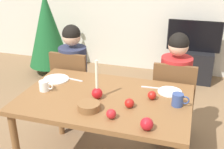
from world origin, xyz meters
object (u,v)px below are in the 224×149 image
Objects in this scene: christmas_tree at (47,30)px; plate_left at (56,79)px; mug_right at (178,100)px; tv at (194,36)px; chair_right at (173,98)px; apple_by_right_mug at (129,103)px; candle_centerpiece at (97,91)px; tv_stand at (191,65)px; dining_table at (105,106)px; apple_by_left_plate at (152,95)px; bowl_walnuts at (89,107)px; chair_left at (73,84)px; apple_near_candle at (111,114)px; plate_right at (170,92)px; person_left_child at (74,78)px; mug_left at (45,86)px; apple_far_edge at (147,124)px.

plate_left is at bearing -58.72° from christmas_tree.
tv is at bearing 88.55° from mug_right.
christmas_tree is (-2.13, 1.34, 0.21)m from chair_right.
plate_left is 0.84m from apple_by_right_mug.
apple_by_right_mug is at bearing -13.45° from candle_centerpiece.
mug_right is 1.81× the size of apple_by_right_mug.
tv_stand is 1.94× the size of candle_centerpiece.
dining_table is 2.43m from tv_stand.
candle_centerpiece is 4.59× the size of apple_by_left_plate.
bowl_walnuts is (-0.64, -0.26, -0.02)m from mug_right.
dining_table is 0.59m from plate_left.
chair_left is 2.10m from tv_stand.
mug_right is (0.64, 0.07, -0.02)m from candle_centerpiece.
apple_by_left_plate is (1.99, -1.87, 0.06)m from christmas_tree.
apple_near_candle reaches higher than dining_table.
christmas_tree is (-2.25, -0.36, 0.49)m from tv_stand.
bowl_walnuts is at bearing -54.36° from christmas_tree.
plate_right is 2.76× the size of apple_by_right_mug.
person_left_child is 1.83× the size of tv_stand.
tv_stand is 3.13× the size of plate_right.
chair_right is at bearing 68.31° from apple_by_right_mug.
dining_table is 0.81m from chair_right.
mug_left is (-1.04, -0.28, 0.04)m from plate_right.
dining_table is 10.44× the size of mug_right.
plate_left is (0.03, -0.41, 0.24)m from chair_left.
dining_table is at bearing -105.63° from tv.
person_left_child is 1.12m from apple_by_right_mug.
dining_table is 0.56m from apple_far_edge.
chair_right is at bearing 83.96° from apple_far_edge.
person_left_child is at bearing 131.93° from dining_table.
chair_left is 1.41m from apple_far_edge.
apple_far_edge is (-0.10, -0.97, 0.28)m from chair_right.
plate_left is 0.65m from bowl_walnuts.
apple_near_candle is (0.72, -0.90, 0.27)m from chair_left.
person_left_child is at bearing 93.52° from plate_left.
mug_left reaches higher than apple_by_left_plate.
mug_right is (0.07, -0.58, 0.29)m from chair_right.
mug_left is (-0.53, -0.04, 0.13)m from dining_table.
bowl_walnuts is 1.92× the size of apple_far_edge.
chair_right is 7.09× the size of mug_left.
bowl_walnuts is at bearing -105.33° from tv.
bowl_walnuts reaches higher than tv_stand.
christmas_tree is (-2.25, -0.36, 0.02)m from tv.
apple_by_left_plate reaches higher than plate_right.
chair_right is 0.82m from apple_by_right_mug.
candle_centerpiece is 2.60× the size of mug_left.
apple_by_right_mug is (0.81, -0.75, 0.22)m from person_left_child.
plate_right is 0.23m from mug_right.
person_left_child is 3.55× the size of candle_centerpiece.
chair_left is 0.71m from mug_left.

